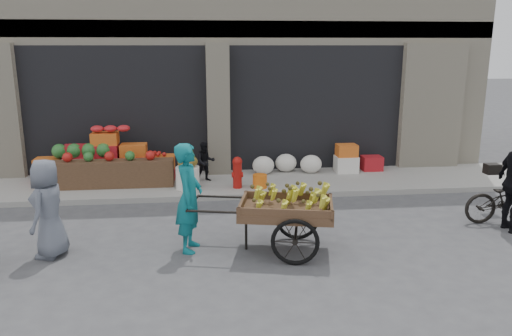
{
  "coord_description": "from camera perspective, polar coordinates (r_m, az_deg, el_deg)",
  "views": [
    {
      "loc": [
        -0.41,
        -7.17,
        3.22
      ],
      "look_at": [
        0.53,
        1.39,
        1.1
      ],
      "focal_mm": 35.0,
      "sensor_mm": 36.0,
      "label": 1
    }
  ],
  "objects": [
    {
      "name": "ground",
      "position": [
        7.87,
        -2.78,
        -10.33
      ],
      "size": [
        80.0,
        80.0,
        0.0
      ],
      "primitive_type": "plane",
      "color": "#424244",
      "rests_on": "ground"
    },
    {
      "name": "fire_hydrant",
      "position": [
        11.08,
        -2.15,
        -0.36
      ],
      "size": [
        0.22,
        0.22,
        0.71
      ],
      "color": "#A5140F",
      "rests_on": "sidewalk"
    },
    {
      "name": "seated_person",
      "position": [
        11.67,
        -5.82,
        0.72
      ],
      "size": [
        0.51,
        0.43,
        0.93
      ],
      "primitive_type": "imported",
      "rotation": [
        0.0,
        0.0,
        0.17
      ],
      "color": "black",
      "rests_on": "sidewalk"
    },
    {
      "name": "fruit_display",
      "position": [
        12.01,
        -16.06,
        1.04
      ],
      "size": [
        3.1,
        1.12,
        1.24
      ],
      "color": "#A9171F",
      "rests_on": "sidewalk"
    },
    {
      "name": "vendor_woman",
      "position": [
        7.97,
        -7.67,
        -3.38
      ],
      "size": [
        0.53,
        0.7,
        1.76
      ],
      "primitive_type": "imported",
      "rotation": [
        0.0,
        0.0,
        1.4
      ],
      "color": "#0E6871",
      "rests_on": "ground"
    },
    {
      "name": "vendor_grey",
      "position": [
        8.34,
        -22.66,
        -4.3
      ],
      "size": [
        0.64,
        0.85,
        1.56
      ],
      "primitive_type": "imported",
      "rotation": [
        0.0,
        0.0,
        -1.78
      ],
      "color": "slate",
      "rests_on": "ground"
    },
    {
      "name": "building",
      "position": [
        15.21,
        -4.88,
        14.36
      ],
      "size": [
        14.0,
        6.45,
        7.0
      ],
      "color": "beige",
      "rests_on": "ground"
    },
    {
      "name": "bicycle",
      "position": [
        10.36,
        27.09,
        -3.23
      ],
      "size": [
        1.74,
        0.69,
        0.9
      ],
      "primitive_type": "imported",
      "rotation": [
        0.0,
        0.0,
        1.52
      ],
      "color": "black",
      "rests_on": "ground"
    },
    {
      "name": "sidewalk",
      "position": [
        11.71,
        -4.03,
        -1.85
      ],
      "size": [
        18.0,
        2.2,
        0.12
      ],
      "primitive_type": "cube",
      "color": "gray",
      "rests_on": "ground"
    },
    {
      "name": "orange_bucket",
      "position": [
        11.14,
        0.45,
        -1.51
      ],
      "size": [
        0.32,
        0.32,
        0.3
      ],
      "primitive_type": "cylinder",
      "color": "orange",
      "rests_on": "sidewalk"
    },
    {
      "name": "pineapple_bin",
      "position": [
        11.15,
        -7.81,
        -1.11
      ],
      "size": [
        0.52,
        0.52,
        0.5
      ],
      "primitive_type": "cylinder",
      "color": "silver",
      "rests_on": "sidewalk"
    },
    {
      "name": "right_bay_goods",
      "position": [
        12.57,
        7.82,
        0.78
      ],
      "size": [
        3.35,
        0.6,
        0.7
      ],
      "color": "silver",
      "rests_on": "sidewalk"
    },
    {
      "name": "banana_cart",
      "position": [
        7.9,
        3.1,
        -4.39
      ],
      "size": [
        2.63,
        1.5,
        1.04
      ],
      "rotation": [
        0.0,
        0.0,
        -0.22
      ],
      "color": "brown",
      "rests_on": "ground"
    }
  ]
}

